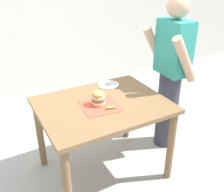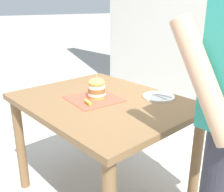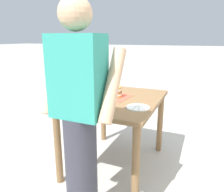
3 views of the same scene
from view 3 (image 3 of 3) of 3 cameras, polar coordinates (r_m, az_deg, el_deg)
ground_plane at (r=2.69m, az=0.88°, el=-17.25°), size 80.00×80.00×0.00m
patio_table at (r=2.39m, az=0.94°, el=-3.43°), size 0.92×1.17×0.80m
serving_paper at (r=2.41m, az=0.52°, el=-0.20°), size 0.37×0.37×0.00m
sandwich at (r=2.38m, az=1.13°, el=1.40°), size 0.12×0.12×0.18m
pickle_spear at (r=2.39m, az=-2.12°, el=0.02°), size 0.04×0.08×0.02m
side_plate_with_forks at (r=2.04m, az=6.80°, el=-2.98°), size 0.22×0.22×0.02m
diner_across_table at (r=1.57m, az=-8.44°, el=-5.65°), size 0.55×0.35×1.69m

